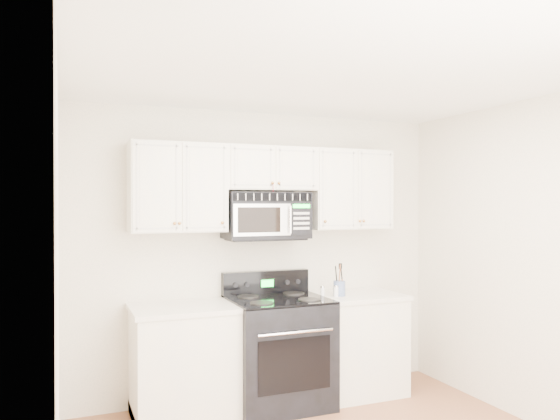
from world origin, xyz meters
TOP-DOWN VIEW (x-y plane):
  - room at (0.00, 0.00)m, footprint 3.51×3.51m
  - base_cabinet_left at (-0.80, 1.44)m, footprint 0.86×0.65m
  - base_cabinet_right at (0.80, 1.44)m, footprint 0.86×0.65m
  - range at (0.02, 1.40)m, footprint 0.83×0.75m
  - upper_cabinets at (-0.00, 1.58)m, footprint 2.44×0.37m
  - microwave at (-0.03, 1.56)m, footprint 0.75×0.42m
  - utensil_crock at (0.62, 1.39)m, footprint 0.11×0.11m
  - shaker_salt at (0.47, 1.43)m, footprint 0.04×0.04m
  - shaker_pepper at (0.57, 1.36)m, footprint 0.04×0.04m

SIDE VIEW (x-z plane):
  - base_cabinet_left at x=-0.80m, z-range -0.03..0.89m
  - base_cabinet_right at x=0.80m, z-range -0.03..0.89m
  - range at x=0.02m, z-range -0.09..1.05m
  - shaker_salt at x=0.47m, z-range 0.92..1.01m
  - shaker_pepper at x=0.57m, z-range 0.92..1.02m
  - utensil_crock at x=0.62m, z-range 0.85..1.14m
  - room at x=0.00m, z-range 0.00..2.60m
  - microwave at x=-0.03m, z-range 1.45..1.86m
  - upper_cabinets at x=0.00m, z-range 1.56..2.31m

